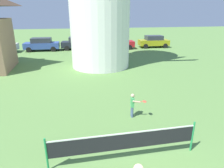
{
  "coord_description": "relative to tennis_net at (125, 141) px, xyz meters",
  "views": [
    {
      "loc": [
        -1.79,
        -2.53,
        4.4
      ],
      "look_at": [
        -0.42,
        4.43,
        1.85
      ],
      "focal_mm": 31.78,
      "sensor_mm": 36.0,
      "label": 1
    }
  ],
  "objects": [
    {
      "name": "parked_car_red",
      "position": [
        4.28,
        20.18,
        0.13
      ],
      "size": [
        4.28,
        1.99,
        1.56
      ],
      "color": "red",
      "rests_on": "ground_plane"
    },
    {
      "name": "parked_car_blue",
      "position": [
        -5.08,
        20.64,
        0.13
      ],
      "size": [
        4.16,
        1.97,
        1.56
      ],
      "color": "#334C99",
      "rests_on": "ground_plane"
    },
    {
      "name": "player_far",
      "position": [
        1.07,
        2.63,
        -0.05
      ],
      "size": [
        0.67,
        0.52,
        1.1
      ],
      "color": "slate",
      "rests_on": "ground_plane"
    },
    {
      "name": "parked_car_black",
      "position": [
        -0.53,
        20.79,
        0.13
      ],
      "size": [
        4.59,
        2.22,
        1.56
      ],
      "color": "#1E232D",
      "rests_on": "ground_plane"
    },
    {
      "name": "tennis_net",
      "position": [
        0.0,
        0.0,
        0.0
      ],
      "size": [
        4.7,
        0.06,
        1.1
      ],
      "color": "#238E4C",
      "rests_on": "ground_plane"
    },
    {
      "name": "parked_car_mustard",
      "position": [
        9.34,
        20.44,
        0.13
      ],
      "size": [
        4.03,
        2.05,
        1.56
      ],
      "color": "#999919",
      "rests_on": "ground_plane"
    }
  ]
}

